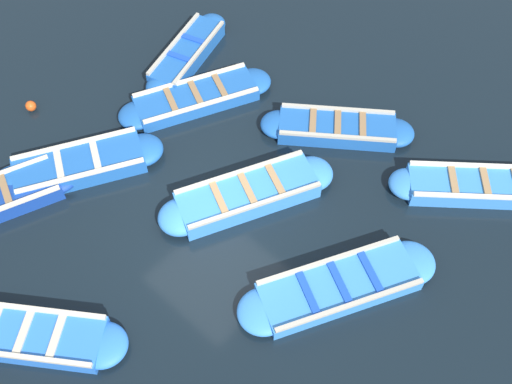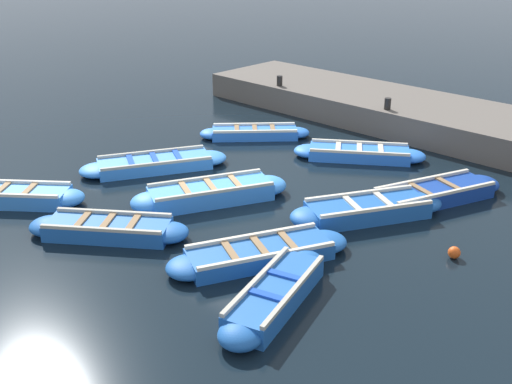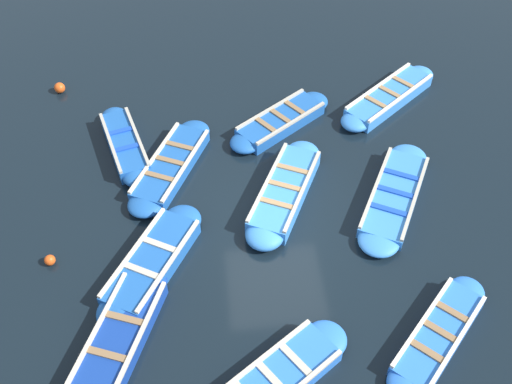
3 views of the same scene
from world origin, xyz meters
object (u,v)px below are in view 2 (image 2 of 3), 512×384
(boat_outer_right, at_px, (3,196))
(boat_bow_out, at_px, (211,193))
(buoy_yellow_far, at_px, (454,253))
(boat_stern_in, at_px, (359,153))
(boat_far_corner, at_px, (260,254))
(boat_drifting, at_px, (367,210))
(boat_alongside, at_px, (108,229))
(boat_centre, at_px, (155,164))
(bollard_mid_north, at_px, (388,104))
(boat_near_quay, at_px, (255,133))
(boat_mid_row, at_px, (275,295))
(bollard_mid_south, at_px, (280,81))
(boat_tucked, at_px, (434,194))

(boat_outer_right, xyz_separation_m, boat_bow_out, (3.38, -3.42, 0.02))
(buoy_yellow_far, bearing_deg, boat_stern_in, 53.67)
(boat_far_corner, bearing_deg, boat_drifting, -7.66)
(boat_alongside, xyz_separation_m, boat_drifting, (4.45, -3.37, 0.02))
(boat_alongside, relative_size, boat_drifting, 0.90)
(boat_centre, bearing_deg, boat_drifting, -75.87)
(boat_far_corner, height_order, bollard_mid_north, bollard_mid_north)
(boat_near_quay, relative_size, boat_mid_row, 0.90)
(boat_near_quay, relative_size, boat_bow_out, 0.78)
(bollard_mid_north, bearing_deg, boat_outer_right, 160.47)
(boat_alongside, distance_m, boat_stern_in, 7.49)
(boat_alongside, bearing_deg, boat_far_corner, -64.35)
(boat_alongside, bearing_deg, boat_mid_row, -82.37)
(bollard_mid_north, bearing_deg, boat_far_corner, -163.43)
(boat_near_quay, bearing_deg, buoy_yellow_far, -108.57)
(boat_alongside, height_order, boat_centre, boat_alongside)
(boat_alongside, xyz_separation_m, boat_outer_right, (-0.74, 3.18, 0.01))
(boat_far_corner, distance_m, bollard_mid_south, 10.73)
(boat_centre, relative_size, bollard_mid_north, 11.08)
(boat_bow_out, bearing_deg, bollard_mid_north, -2.18)
(boat_outer_right, bearing_deg, boat_tucked, -45.71)
(boat_centre, distance_m, bollard_mid_south, 6.87)
(boat_centre, bearing_deg, boat_bow_out, -97.97)
(boat_bow_out, bearing_deg, boat_tucked, -46.07)
(boat_tucked, bearing_deg, boat_stern_in, 68.40)
(boat_tucked, distance_m, boat_bow_out, 5.21)
(boat_alongside, distance_m, boat_outer_right, 3.27)
(boat_drifting, xyz_separation_m, boat_far_corner, (-3.03, 0.41, -0.03))
(bollard_mid_south, bearing_deg, boat_stern_in, -114.44)
(boat_far_corner, height_order, boat_centre, boat_far_corner)
(boat_alongside, relative_size, boat_near_quay, 1.09)
(boat_mid_row, bearing_deg, boat_far_corner, 53.81)
(boat_near_quay, height_order, boat_centre, boat_centre)
(boat_stern_in, height_order, boat_far_corner, boat_far_corner)
(boat_far_corner, height_order, boat_bow_out, boat_bow_out)
(buoy_yellow_far, bearing_deg, boat_mid_row, 157.63)
(boat_near_quay, bearing_deg, boat_drifting, -112.13)
(boat_bow_out, xyz_separation_m, boat_mid_row, (-2.09, -3.90, -0.01))
(boat_outer_right, height_order, boat_drifting, boat_drifting)
(boat_alongside, xyz_separation_m, bollard_mid_south, (9.66, 3.86, 0.84))
(boat_stern_in, bearing_deg, boat_centre, 141.84)
(boat_alongside, height_order, boat_near_quay, boat_alongside)
(boat_tucked, xyz_separation_m, buoy_yellow_far, (-2.16, -1.61, -0.06))
(boat_near_quay, bearing_deg, boat_outer_right, 173.02)
(buoy_yellow_far, bearing_deg, boat_near_quay, 71.43)
(boat_bow_out, height_order, bollard_mid_south, bollard_mid_south)
(boat_alongside, height_order, boat_far_corner, boat_alongside)
(boat_centre, relative_size, boat_mid_row, 1.19)
(boat_centre, bearing_deg, boat_near_quay, -1.45)
(boat_far_corner, relative_size, bollard_mid_north, 10.45)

